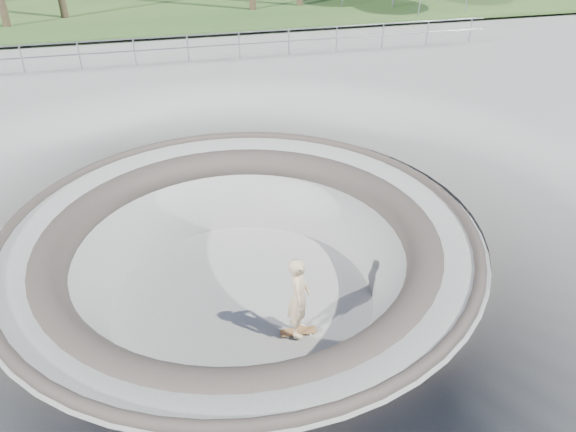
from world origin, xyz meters
name	(u,v)px	position (x,y,z in m)	size (l,w,h in m)	color
ground	(239,230)	(0.00, 0.00, 0.00)	(180.00, 180.00, 0.00)	#A5A5A0
skate_bowl	(243,296)	(0.00, 0.00, -1.83)	(14.00, 14.00, 4.10)	#A5A5A0
distant_hills	(193,8)	(3.78, 57.17, -7.02)	(103.20, 45.00, 28.60)	brown
safety_railing	(188,48)	(0.00, 12.00, 0.69)	(25.00, 0.06, 1.03)	gray
skateboard	(298,332)	(0.96, -1.44, -1.84)	(0.79, 0.27, 0.08)	brown
skater	(299,297)	(0.96, -1.44, -0.88)	(0.69, 0.45, 1.88)	beige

